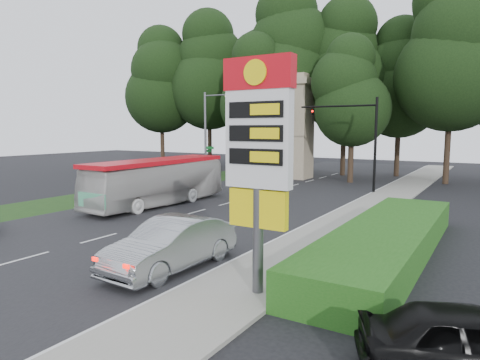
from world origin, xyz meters
The scene contains 21 objects.
ground centered at (0.00, 0.00, 0.00)m, with size 120.00×120.00×0.00m, color black.
road_surface centered at (0.00, 12.00, 0.01)m, with size 14.00×80.00×0.02m, color black.
sidewalk_right centered at (8.50, 12.00, 0.06)m, with size 3.00×80.00×0.12m, color gray.
grass_verge_left centered at (-9.50, 18.00, 0.01)m, with size 5.00×50.00×0.02m, color #193814.
hedge centered at (11.50, 8.00, 0.60)m, with size 3.00×14.00×1.20m, color #1E5416.
gas_station_pylon centered at (9.20, 1.99, 4.45)m, with size 2.10×0.45×6.85m.
traffic_signal_mast centered at (5.68, 24.00, 4.67)m, with size 6.10×0.35×7.20m.
streetlight_signs centered at (-6.99, 22.01, 4.44)m, with size 2.75×0.98×8.00m.
monument centered at (-2.00, 30.00, 5.10)m, with size 3.00×3.00×10.05m.
tree_far_west centered at (-22.00, 33.00, 10.68)m, with size 8.96×8.96×17.60m.
tree_west_mid centered at (-16.00, 35.00, 11.69)m, with size 9.80×9.80×19.25m.
tree_west_near centered at (-10.00, 37.00, 10.02)m, with size 8.40×8.40×16.50m.
tree_center_left centered at (-5.00, 33.00, 12.02)m, with size 10.08×10.08×19.80m.
tree_center_right centered at (1.00, 35.00, 11.02)m, with size 9.24×9.24×18.15m.
tree_east_near centered at (6.00, 37.00, 9.68)m, with size 8.12×8.12×15.95m.
tree_east_mid centered at (11.00, 33.00, 11.35)m, with size 9.52×9.52×18.70m.
tree_monument_left centered at (-6.00, 29.00, 8.68)m, with size 7.28×7.28×14.30m.
tree_monument_right centered at (3.50, 29.50, 8.01)m, with size 6.72×6.72×13.20m.
transit_bus centered at (-3.50, 11.71, 1.47)m, with size 2.47×10.55×2.94m, color silver.
sedan_silver centered at (5.48, 2.53, 0.89)m, with size 1.87×5.37×1.77m, color #9A9DA1.
parked_car_black centered at (14.82, 0.50, 0.74)m, with size 1.76×4.37×1.49m, color black.
Camera 1 is at (15.05, -8.57, 4.88)m, focal length 32.00 mm.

